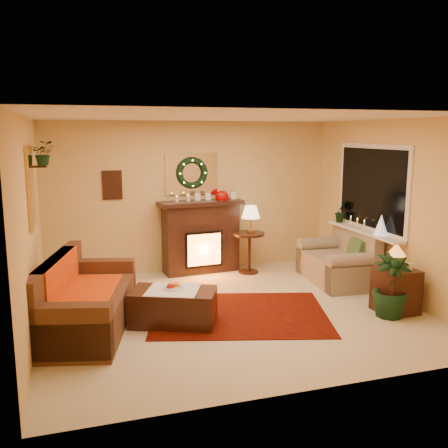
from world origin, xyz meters
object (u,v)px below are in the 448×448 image
object	(u,v)px
fireplace	(201,241)
coffee_table	(173,308)
sofa	(87,295)
side_table_round	(248,254)
loveseat	(337,257)
end_table_square	(396,293)

from	to	relation	value
fireplace	coffee_table	xyz separation A→B (m)	(-0.95, -2.25, -0.34)
sofa	side_table_round	xyz separation A→B (m)	(2.76, 1.77, -0.10)
loveseat	fireplace	bearing A→B (deg)	152.23
fireplace	coffee_table	bearing A→B (deg)	-117.89
sofa	side_table_round	distance (m)	3.28
fireplace	side_table_round	xyz separation A→B (m)	(0.77, -0.31, -0.23)
side_table_round	end_table_square	distance (m)	2.71
sofa	end_table_square	xyz separation A→B (m)	(4.00, -0.65, -0.16)
sofa	side_table_round	bearing A→B (deg)	47.08
loveseat	side_table_round	world-z (taller)	loveseat
sofa	loveseat	world-z (taller)	sofa
coffee_table	loveseat	bearing A→B (deg)	42.64
loveseat	coffee_table	size ratio (longest dim) A/B	1.36
sofa	end_table_square	distance (m)	4.06
sofa	end_table_square	bearing A→B (deg)	5.27
sofa	loveseat	bearing A→B (deg)	26.52
end_table_square	coffee_table	distance (m)	3.00
sofa	loveseat	xyz separation A→B (m)	(3.95, 0.84, -0.01)
loveseat	sofa	bearing A→B (deg)	-163.47
loveseat	side_table_round	distance (m)	1.51
sofa	fireplace	distance (m)	2.88
end_table_square	coffee_table	size ratio (longest dim) A/B	0.57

